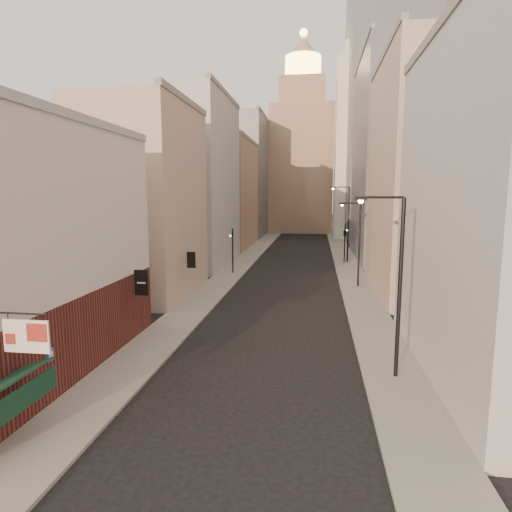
# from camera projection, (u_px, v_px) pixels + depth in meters

# --- Properties ---
(sidewalk_left) EXTENTS (3.00, 140.00, 0.15)m
(sidewalk_left) POSITION_uv_depth(u_px,v_px,m) (255.00, 251.00, 65.27)
(sidewalk_left) COLOR gray
(sidewalk_left) RESTS_ON ground
(sidewalk_right) EXTENTS (3.00, 140.00, 0.15)m
(sidewalk_right) POSITION_uv_depth(u_px,v_px,m) (342.00, 252.00, 63.47)
(sidewalk_right) COLOR gray
(sidewalk_right) RESTS_ON ground
(near_building_left) EXTENTS (8.30, 23.04, 12.30)m
(near_building_left) POSITION_uv_depth(u_px,v_px,m) (21.00, 252.00, 19.97)
(near_building_left) COLOR maroon
(near_building_left) RESTS_ON ground
(left_bldg_beige) EXTENTS (8.00, 12.00, 16.00)m
(left_bldg_beige) POSITION_uv_depth(u_px,v_px,m) (144.00, 202.00, 36.48)
(left_bldg_beige) COLOR tan
(left_bldg_beige) RESTS_ON ground
(left_bldg_grey) EXTENTS (8.00, 16.00, 20.00)m
(left_bldg_grey) POSITION_uv_depth(u_px,v_px,m) (195.00, 183.00, 51.87)
(left_bldg_grey) COLOR #9C9DA2
(left_bldg_grey) RESTS_ON ground
(left_bldg_tan) EXTENTS (8.00, 18.00, 17.00)m
(left_bldg_tan) POSITION_uv_depth(u_px,v_px,m) (226.00, 195.00, 69.72)
(left_bldg_tan) COLOR #9C7659
(left_bldg_tan) RESTS_ON ground
(left_bldg_wingrid) EXTENTS (8.00, 20.00, 24.00)m
(left_bldg_wingrid) POSITION_uv_depth(u_px,v_px,m) (246.00, 178.00, 88.82)
(left_bldg_wingrid) COLOR gray
(left_bldg_wingrid) RESTS_ON ground
(right_bldg_beige) EXTENTS (8.00, 16.00, 20.00)m
(right_bldg_beige) POSITION_uv_depth(u_px,v_px,m) (427.00, 179.00, 36.78)
(right_bldg_beige) COLOR tan
(right_bldg_beige) RESTS_ON ground
(right_bldg_wingrid) EXTENTS (8.00, 20.00, 26.00)m
(right_bldg_wingrid) POSITION_uv_depth(u_px,v_px,m) (390.00, 161.00, 55.95)
(right_bldg_wingrid) COLOR gray
(right_bldg_wingrid) RESTS_ON ground
(highrise) EXTENTS (21.00, 23.00, 51.20)m
(highrise) POSITION_uv_depth(u_px,v_px,m) (401.00, 103.00, 80.73)
(highrise) COLOR gray
(highrise) RESTS_ON ground
(clock_tower) EXTENTS (14.00, 14.00, 44.90)m
(clock_tower) POSITION_uv_depth(u_px,v_px,m) (302.00, 155.00, 98.24)
(clock_tower) COLOR #9C7659
(clock_tower) RESTS_ON ground
(white_tower) EXTENTS (8.00, 8.00, 41.50)m
(white_tower) POSITION_uv_depth(u_px,v_px,m) (356.00, 142.00, 82.86)
(white_tower) COLOR silver
(white_tower) RESTS_ON ground
(streetlamp_near) EXTENTS (2.25, 0.26, 8.59)m
(streetlamp_near) POSITION_uv_depth(u_px,v_px,m) (395.00, 277.00, 19.58)
(streetlamp_near) COLOR black
(streetlamp_near) RESTS_ON ground
(streetlamp_mid) EXTENTS (2.04, 0.64, 7.91)m
(streetlamp_mid) POSITION_uv_depth(u_px,v_px,m) (357.00, 240.00, 39.34)
(streetlamp_mid) COLOR black
(streetlamp_mid) RESTS_ON ground
(streetlamp_far) EXTENTS (2.40, 1.07, 9.61)m
(streetlamp_far) POSITION_uv_depth(u_px,v_px,m) (347.00, 220.00, 53.74)
(streetlamp_far) COLOR black
(streetlamp_far) RESTS_ON ground
(traffic_light_left) EXTENTS (0.58, 0.51, 5.00)m
(traffic_light_left) POSITION_uv_depth(u_px,v_px,m) (233.00, 241.00, 46.30)
(traffic_light_left) COLOR black
(traffic_light_left) RESTS_ON ground
(traffic_light_right) EXTENTS (0.71, 0.71, 5.00)m
(traffic_light_right) POSITION_uv_depth(u_px,v_px,m) (345.00, 232.00, 53.36)
(traffic_light_right) COLOR black
(traffic_light_right) RESTS_ON ground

